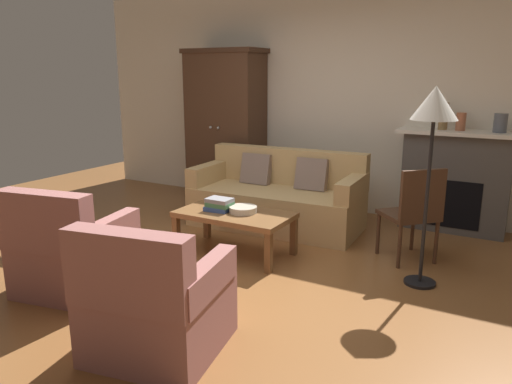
% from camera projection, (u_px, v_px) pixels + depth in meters
% --- Properties ---
extents(ground_plane, '(9.60, 9.60, 0.00)m').
position_uv_depth(ground_plane, '(224.00, 274.00, 4.29)').
color(ground_plane, brown).
extents(back_wall, '(7.20, 0.10, 2.80)m').
position_uv_depth(back_wall, '(333.00, 99.00, 6.12)').
color(back_wall, silver).
rests_on(back_wall, ground).
extents(fireplace, '(1.26, 0.48, 1.12)m').
position_uv_depth(fireplace, '(455.00, 180.00, 5.36)').
color(fireplace, '#4C4947').
rests_on(fireplace, ground).
extents(armoire, '(1.06, 0.57, 2.03)m').
position_uv_depth(armoire, '(226.00, 126.00, 6.60)').
color(armoire, '#472D1E').
rests_on(armoire, ground).
extents(couch, '(1.96, 0.94, 0.86)m').
position_uv_depth(couch, '(278.00, 199.00, 5.58)').
color(couch, tan).
rests_on(couch, ground).
extents(coffee_table, '(1.10, 0.60, 0.42)m').
position_uv_depth(coffee_table, '(235.00, 218.00, 4.69)').
color(coffee_table, brown).
rests_on(coffee_table, ground).
extents(fruit_bowl, '(0.27, 0.27, 0.06)m').
position_uv_depth(fruit_bowl, '(243.00, 209.00, 4.66)').
color(fruit_bowl, beige).
rests_on(fruit_bowl, coffee_table).
extents(book_stack, '(0.26, 0.19, 0.12)m').
position_uv_depth(book_stack, '(219.00, 204.00, 4.71)').
color(book_stack, '#38569E').
rests_on(book_stack, coffee_table).
extents(mantel_vase_bronze, '(0.10, 0.10, 0.29)m').
position_uv_depth(mantel_vase_bronze, '(443.00, 116.00, 5.27)').
color(mantel_vase_bronze, olive).
rests_on(mantel_vase_bronze, fireplace).
extents(mantel_vase_terracotta, '(0.10, 0.10, 0.19)m').
position_uv_depth(mantel_vase_terracotta, '(461.00, 122.00, 5.19)').
color(mantel_vase_terracotta, '#A86042').
rests_on(mantel_vase_terracotta, fireplace).
extents(mantel_vase_slate, '(0.13, 0.13, 0.20)m').
position_uv_depth(mantel_vase_slate, '(500.00, 123.00, 5.01)').
color(mantel_vase_slate, '#565B66').
rests_on(mantel_vase_slate, fireplace).
extents(armchair_near_left, '(0.90, 0.90, 0.88)m').
position_uv_depth(armchair_near_left, '(72.00, 253.00, 3.90)').
color(armchair_near_left, '#935B56').
rests_on(armchair_near_left, ground).
extents(armchair_near_right, '(0.90, 0.90, 0.88)m').
position_uv_depth(armchair_near_right, '(155.00, 306.00, 3.02)').
color(armchair_near_right, '#935B56').
rests_on(armchair_near_right, ground).
extents(side_chair_wooden, '(0.62, 0.62, 0.90)m').
position_uv_depth(side_chair_wooden, '(414.00, 209.00, 4.44)').
color(side_chair_wooden, '#472D1E').
rests_on(side_chair_wooden, ground).
extents(floor_lamp, '(0.36, 0.36, 1.63)m').
position_uv_depth(floor_lamp, '(434.00, 115.00, 3.76)').
color(floor_lamp, black).
rests_on(floor_lamp, ground).
extents(dog, '(0.57, 0.21, 0.39)m').
position_uv_depth(dog, '(27.00, 231.00, 4.68)').
color(dog, beige).
rests_on(dog, ground).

